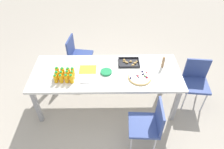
{
  "coord_description": "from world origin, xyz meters",
  "views": [
    {
      "loc": [
        0.06,
        -2.3,
        2.72
      ],
      "look_at": [
        0.09,
        -0.09,
        0.75
      ],
      "focal_mm": 31.86,
      "sensor_mm": 36.0,
      "label": 1
    }
  ],
  "objects_px": {
    "fruit_pizza": "(140,77)",
    "snack_tray": "(129,63)",
    "party_table": "(106,75)",
    "chair_near_right": "(149,123)",
    "juice_bottle_6": "(68,75)",
    "juice_bottle_3": "(71,79)",
    "chair_end": "(196,80)",
    "juice_bottle_0": "(56,79)",
    "juice_bottle_1": "(61,79)",
    "juice_bottle_9": "(63,72)",
    "chair_far_left": "(77,54)",
    "plate_stack": "(106,72)",
    "juice_bottle_8": "(57,72)",
    "juice_bottle_4": "(57,75)",
    "juice_bottle_2": "(66,79)",
    "juice_bottle_5": "(62,75)",
    "juice_bottle_10": "(68,72)",
    "napkin_stack": "(85,79)",
    "cardboard_tube": "(163,62)",
    "juice_bottle_11": "(73,72)",
    "paper_folder": "(88,69)",
    "juice_bottle_7": "(72,75)"
  },
  "relations": [
    {
      "from": "juice_bottle_1",
      "to": "cardboard_tube",
      "type": "xyz_separation_m",
      "value": [
        1.52,
        0.33,
        0.03
      ]
    },
    {
      "from": "juice_bottle_0",
      "to": "juice_bottle_10",
      "type": "relative_size",
      "value": 0.99
    },
    {
      "from": "party_table",
      "to": "juice_bottle_9",
      "type": "bearing_deg",
      "value": -173.73
    },
    {
      "from": "chair_far_left",
      "to": "juice_bottle_2",
      "type": "height_order",
      "value": "juice_bottle_2"
    },
    {
      "from": "juice_bottle_0",
      "to": "juice_bottle_2",
      "type": "xyz_separation_m",
      "value": [
        0.15,
        -0.0,
        0.0
      ]
    },
    {
      "from": "juice_bottle_5",
      "to": "juice_bottle_8",
      "type": "xyz_separation_m",
      "value": [
        -0.08,
        0.08,
        0.0
      ]
    },
    {
      "from": "chair_end",
      "to": "cardboard_tube",
      "type": "distance_m",
      "value": 0.67
    },
    {
      "from": "chair_far_left",
      "to": "juice_bottle_11",
      "type": "xyz_separation_m",
      "value": [
        0.07,
        -0.87,
        0.3
      ]
    },
    {
      "from": "plate_stack",
      "to": "juice_bottle_10",
      "type": "bearing_deg",
      "value": -174.94
    },
    {
      "from": "juice_bottle_7",
      "to": "cardboard_tube",
      "type": "xyz_separation_m",
      "value": [
        1.37,
        0.25,
        0.03
      ]
    },
    {
      "from": "chair_far_left",
      "to": "juice_bottle_1",
      "type": "xyz_separation_m",
      "value": [
        -0.08,
        -1.02,
        0.3
      ]
    },
    {
      "from": "snack_tray",
      "to": "chair_far_left",
      "type": "bearing_deg",
      "value": 147.47
    },
    {
      "from": "juice_bottle_5",
      "to": "juice_bottle_1",
      "type": "bearing_deg",
      "value": -87.31
    },
    {
      "from": "juice_bottle_6",
      "to": "juice_bottle_3",
      "type": "bearing_deg",
      "value": -50.76
    },
    {
      "from": "juice_bottle_3",
      "to": "juice_bottle_5",
      "type": "distance_m",
      "value": 0.17
    },
    {
      "from": "chair_end",
      "to": "juice_bottle_0",
      "type": "distance_m",
      "value": 2.22
    },
    {
      "from": "juice_bottle_11",
      "to": "snack_tray",
      "type": "distance_m",
      "value": 0.91
    },
    {
      "from": "juice_bottle_0",
      "to": "snack_tray",
      "type": "distance_m",
      "value": 1.17
    },
    {
      "from": "party_table",
      "to": "chair_near_right",
      "type": "xyz_separation_m",
      "value": [
        0.57,
        -0.78,
        -0.17
      ]
    },
    {
      "from": "juice_bottle_1",
      "to": "juice_bottle_5",
      "type": "height_order",
      "value": "juice_bottle_1"
    },
    {
      "from": "snack_tray",
      "to": "napkin_stack",
      "type": "bearing_deg",
      "value": -150.52
    },
    {
      "from": "chair_near_right",
      "to": "chair_end",
      "type": "relative_size",
      "value": 1.0
    },
    {
      "from": "juice_bottle_0",
      "to": "snack_tray",
      "type": "relative_size",
      "value": 0.41
    },
    {
      "from": "chair_far_left",
      "to": "juice_bottle_4",
      "type": "relative_size",
      "value": 6.17
    },
    {
      "from": "juice_bottle_3",
      "to": "plate_stack",
      "type": "relative_size",
      "value": 0.85
    },
    {
      "from": "juice_bottle_4",
      "to": "snack_tray",
      "type": "height_order",
      "value": "juice_bottle_4"
    },
    {
      "from": "juice_bottle_3",
      "to": "paper_folder",
      "type": "height_order",
      "value": "juice_bottle_3"
    },
    {
      "from": "juice_bottle_3",
      "to": "chair_near_right",
      "type": "bearing_deg",
      "value": -27.39
    },
    {
      "from": "juice_bottle_2",
      "to": "juice_bottle_9",
      "type": "height_order",
      "value": "juice_bottle_2"
    },
    {
      "from": "juice_bottle_3",
      "to": "juice_bottle_8",
      "type": "distance_m",
      "value": 0.28
    },
    {
      "from": "chair_near_right",
      "to": "paper_folder",
      "type": "distance_m",
      "value": 1.22
    },
    {
      "from": "juice_bottle_10",
      "to": "napkin_stack",
      "type": "bearing_deg",
      "value": -22.05
    },
    {
      "from": "juice_bottle_2",
      "to": "juice_bottle_11",
      "type": "relative_size",
      "value": 1.0
    },
    {
      "from": "juice_bottle_0",
      "to": "juice_bottle_3",
      "type": "distance_m",
      "value": 0.23
    },
    {
      "from": "fruit_pizza",
      "to": "snack_tray",
      "type": "xyz_separation_m",
      "value": [
        -0.13,
        0.35,
        -0.0
      ]
    },
    {
      "from": "juice_bottle_2",
      "to": "juice_bottle_3",
      "type": "distance_m",
      "value": 0.07
    },
    {
      "from": "chair_near_right",
      "to": "juice_bottle_6",
      "type": "distance_m",
      "value": 1.33
    },
    {
      "from": "plate_stack",
      "to": "paper_folder",
      "type": "height_order",
      "value": "plate_stack"
    },
    {
      "from": "juice_bottle_8",
      "to": "juice_bottle_0",
      "type": "bearing_deg",
      "value": -89.37
    },
    {
      "from": "juice_bottle_1",
      "to": "juice_bottle_11",
      "type": "distance_m",
      "value": 0.21
    },
    {
      "from": "party_table",
      "to": "napkin_stack",
      "type": "xyz_separation_m",
      "value": [
        -0.3,
        -0.18,
        0.07
      ]
    },
    {
      "from": "juice_bottle_1",
      "to": "juice_bottle_10",
      "type": "bearing_deg",
      "value": 62.01
    },
    {
      "from": "chair_end",
      "to": "juice_bottle_3",
      "type": "bearing_deg",
      "value": 14.64
    },
    {
      "from": "chair_near_right",
      "to": "cardboard_tube",
      "type": "relative_size",
      "value": 4.36
    },
    {
      "from": "snack_tray",
      "to": "cardboard_tube",
      "type": "bearing_deg",
      "value": -10.86
    },
    {
      "from": "juice_bottle_3",
      "to": "juice_bottle_8",
      "type": "height_order",
      "value": "juice_bottle_8"
    },
    {
      "from": "juice_bottle_1",
      "to": "juice_bottle_9",
      "type": "xyz_separation_m",
      "value": [
        -0.0,
        0.15,
        -0.0
      ]
    },
    {
      "from": "chair_far_left",
      "to": "plate_stack",
      "type": "distance_m",
      "value": 1.03
    },
    {
      "from": "napkin_stack",
      "to": "juice_bottle_11",
      "type": "bearing_deg",
      "value": 151.73
    },
    {
      "from": "juice_bottle_0",
      "to": "juice_bottle_9",
      "type": "distance_m",
      "value": 0.17
    }
  ]
}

